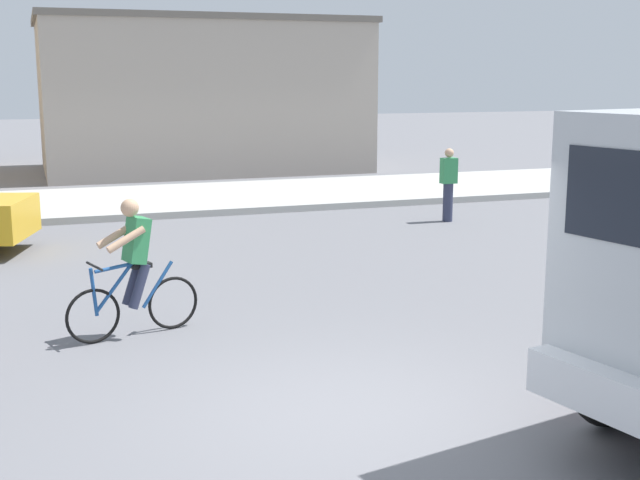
{
  "coord_description": "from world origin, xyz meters",
  "views": [
    {
      "loc": [
        -2.78,
        -7.0,
        3.17
      ],
      "look_at": [
        0.54,
        2.5,
        1.2
      ],
      "focal_mm": 47.06,
      "sensor_mm": 36.0,
      "label": 1
    }
  ],
  "objects": [
    {
      "name": "pedestrian_near_kerb",
      "position": [
        5.95,
        9.39,
        0.85
      ],
      "size": [
        0.34,
        0.22,
        1.62
      ],
      "color": "#2D334C",
      "rests_on": "ground"
    },
    {
      "name": "ground_plane",
      "position": [
        0.0,
        0.0,
        0.0
      ],
      "size": [
        120.0,
        120.0,
        0.0
      ],
      "primitive_type": "plane",
      "color": "slate"
    },
    {
      "name": "cyclist",
      "position": [
        -1.64,
        3.19,
        0.86
      ],
      "size": [
        1.67,
        0.63,
        1.72
      ],
      "color": "black",
      "rests_on": "ground"
    },
    {
      "name": "sidewalk_far",
      "position": [
        0.0,
        14.22,
        0.08
      ],
      "size": [
        80.0,
        5.0,
        0.16
      ],
      "primitive_type": "cube",
      "color": "#ADADA8",
      "rests_on": "ground"
    },
    {
      "name": "building_mid_block",
      "position": [
        2.94,
        21.77,
        2.54
      ],
      "size": [
        10.64,
        6.51,
        5.07
      ],
      "color": "#9E9389",
      "rests_on": "ground"
    }
  ]
}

